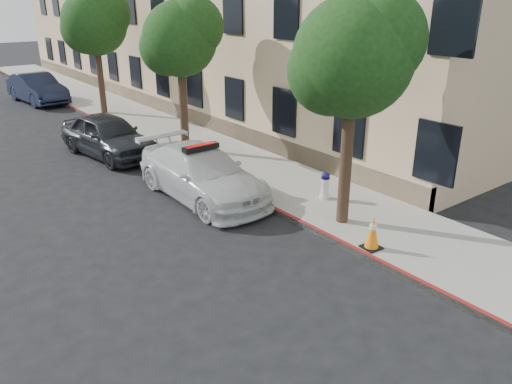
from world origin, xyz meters
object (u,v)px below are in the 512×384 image
object	(u,v)px
police_car	(202,174)
parked_car_far	(37,88)
parked_car_mid	(108,135)
fire_hydrant	(325,186)
traffic_cone	(373,233)

from	to	relation	value
police_car	parked_car_far	bearing A→B (deg)	89.04
parked_car_mid	parked_car_far	size ratio (longest dim) A/B	0.95
parked_car_far	fire_hydrant	bearing A→B (deg)	-89.49
police_car	parked_car_mid	size ratio (longest dim) A/B	1.11
police_car	fire_hydrant	world-z (taller)	police_car
parked_car_mid	traffic_cone	size ratio (longest dim) A/B	5.76
fire_hydrant	police_car	bearing A→B (deg)	121.35
police_car	parked_car_mid	bearing A→B (deg)	95.51
parked_car_far	fire_hydrant	size ratio (longest dim) A/B	6.17
traffic_cone	police_car	bearing A→B (deg)	103.20
police_car	parked_car_mid	xyz separation A→B (m)	(-0.60, 5.55, 0.04)
traffic_cone	fire_hydrant	bearing A→B (deg)	65.50
fire_hydrant	traffic_cone	size ratio (longest dim) A/B	0.98
police_car	traffic_cone	distance (m)	5.48
police_car	traffic_cone	size ratio (longest dim) A/B	6.41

